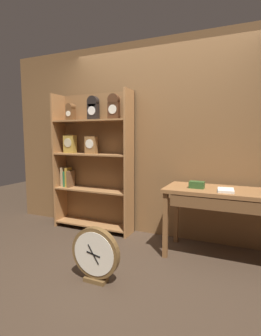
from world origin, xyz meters
name	(u,v)px	position (x,y,z in m)	size (l,w,h in m)	color
ground_plane	(117,277)	(0.00, 0.00, 0.00)	(10.00, 10.00, 0.00)	#3D2D21
back_wood_panel	(160,140)	(0.00, 1.25, 1.30)	(4.80, 0.05, 2.60)	brown
bookshelf	(92,159)	(-0.96, 1.08, 1.02)	(1.18, 0.30, 1.95)	#9E6B3D
workbench	(235,199)	(0.99, 0.81, 0.69)	(1.49, 0.57, 0.78)	brown
toolbox_small	(197,185)	(0.59, 0.79, 0.81)	(0.16, 0.09, 0.08)	#2D5123
open_repair_manual	(226,190)	(0.89, 0.74, 0.79)	(0.16, 0.22, 0.03)	silver
round_clock_large	(95,254)	(-0.15, -0.15, 0.27)	(0.48, 0.11, 0.52)	brown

